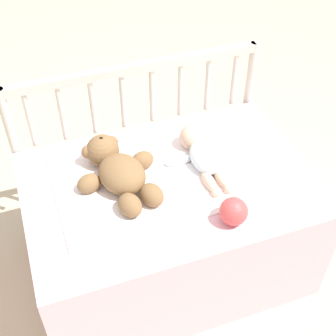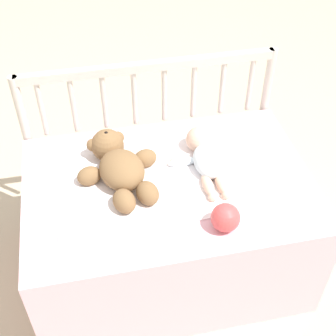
{
  "view_description": "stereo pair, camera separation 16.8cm",
  "coord_description": "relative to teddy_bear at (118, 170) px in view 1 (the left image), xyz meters",
  "views": [
    {
      "loc": [
        -0.41,
        -1.15,
        1.69
      ],
      "look_at": [
        0.0,
        0.01,
        0.55
      ],
      "focal_mm": 50.0,
      "sensor_mm": 36.0,
      "label": 1
    },
    {
      "loc": [
        -0.25,
        -1.19,
        1.69
      ],
      "look_at": [
        0.0,
        0.01,
        0.55
      ],
      "focal_mm": 50.0,
      "sensor_mm": 36.0,
      "label": 2
    }
  ],
  "objects": [
    {
      "name": "ground_plane",
      "position": [
        0.17,
        -0.07,
        -0.54
      ],
      "size": [
        12.0,
        12.0,
        0.0
      ],
      "primitive_type": "plane",
      "color": "#C6B293"
    },
    {
      "name": "crib_mattress",
      "position": [
        0.17,
        -0.07,
        -0.3
      ],
      "size": [
        1.06,
        0.71,
        0.49
      ],
      "color": "#EDB7C6",
      "rests_on": "ground_plane"
    },
    {
      "name": "crib_rail",
      "position": [
        0.17,
        0.31,
        -0.0
      ],
      "size": [
        1.06,
        0.04,
        0.77
      ],
      "color": "beige",
      "rests_on": "ground_plane"
    },
    {
      "name": "blanket",
      "position": [
        0.16,
        -0.03,
        -0.05
      ],
      "size": [
        0.79,
        0.49,
        0.01
      ],
      "color": "white",
      "rests_on": "crib_mattress"
    },
    {
      "name": "teddy_bear",
      "position": [
        0.0,
        0.0,
        0.0
      ],
      "size": [
        0.32,
        0.4,
        0.13
      ],
      "color": "olive",
      "rests_on": "crib_mattress"
    },
    {
      "name": "baby",
      "position": [
        0.32,
        -0.0,
        -0.02
      ],
      "size": [
        0.28,
        0.35,
        0.1
      ],
      "color": "white",
      "rests_on": "crib_mattress"
    },
    {
      "name": "toy_ball",
      "position": [
        0.31,
        -0.32,
        -0.01
      ],
      "size": [
        0.1,
        0.1,
        0.1
      ],
      "color": "#DB4C4C",
      "rests_on": "crib_mattress"
    }
  ]
}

